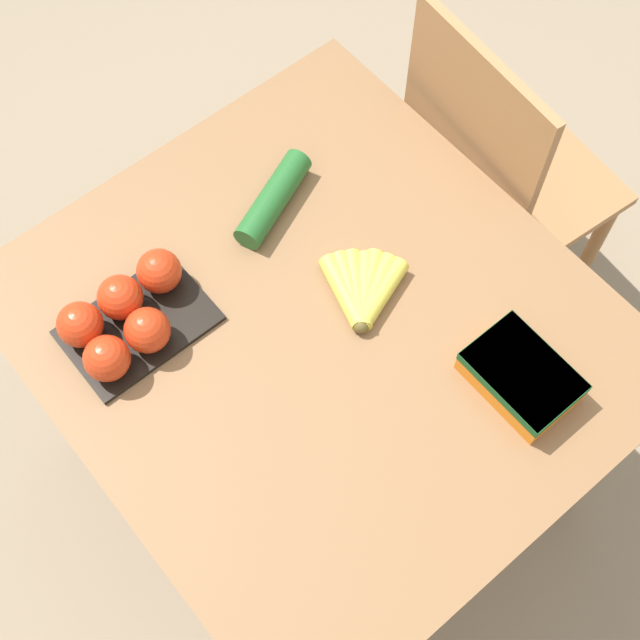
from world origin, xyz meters
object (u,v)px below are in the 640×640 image
(chair, at_px, (493,182))
(cucumber_near, at_px, (273,199))
(tomato_pack, at_px, (125,317))
(banana_bunch, at_px, (362,291))
(carrot_bag, at_px, (522,375))

(chair, xyz_separation_m, cucumber_near, (-0.13, -0.53, 0.28))
(chair, distance_m, tomato_pack, 0.94)
(chair, relative_size, banana_bunch, 6.13)
(banana_bunch, bearing_deg, tomato_pack, -120.63)
(carrot_bag, distance_m, cucumber_near, 0.56)
(banana_bunch, xyz_separation_m, tomato_pack, (-0.21, -0.36, 0.03))
(banana_bunch, distance_m, tomato_pack, 0.42)
(chair, bearing_deg, banana_bunch, 108.49)
(chair, distance_m, banana_bunch, 0.60)
(carrot_bag, height_order, cucumber_near, carrot_bag)
(banana_bunch, xyz_separation_m, cucumber_near, (-0.25, -0.00, 0.01))
(carrot_bag, xyz_separation_m, cucumber_near, (-0.56, -0.10, -0.01))
(chair, xyz_separation_m, carrot_bag, (0.43, -0.43, 0.29))
(tomato_pack, xyz_separation_m, carrot_bag, (0.52, 0.46, -0.01))
(carrot_bag, bearing_deg, cucumber_near, -170.02)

